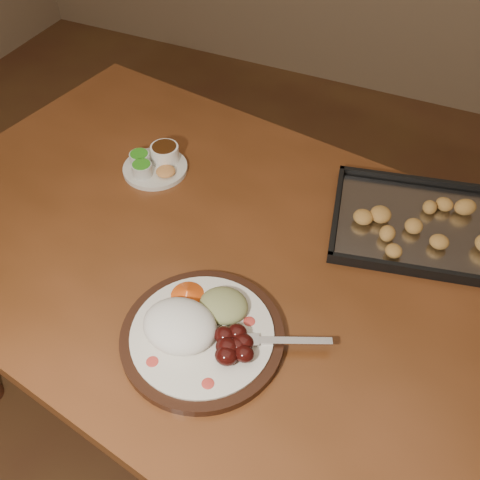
% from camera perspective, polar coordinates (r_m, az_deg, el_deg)
% --- Properties ---
extents(ground, '(4.00, 4.00, 0.00)m').
position_cam_1_polar(ground, '(1.81, -6.38, -14.89)').
color(ground, brown).
rests_on(ground, ground).
extents(dining_table, '(1.63, 1.13, 0.75)m').
position_cam_1_polar(dining_table, '(1.20, -0.78, -4.51)').
color(dining_table, brown).
rests_on(dining_table, ground).
extents(dinner_plate, '(0.37, 0.30, 0.07)m').
position_cam_1_polar(dinner_plate, '(0.98, -4.29, -9.57)').
color(dinner_plate, black).
rests_on(dinner_plate, dining_table).
extents(condiment_saucer, '(0.16, 0.16, 0.05)m').
position_cam_1_polar(condiment_saucer, '(1.33, -9.01, 8.13)').
color(condiment_saucer, silver).
rests_on(condiment_saucer, dining_table).
extents(baking_tray, '(0.45, 0.37, 0.04)m').
position_cam_1_polar(baking_tray, '(1.23, 19.11, 1.60)').
color(baking_tray, black).
rests_on(baking_tray, dining_table).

